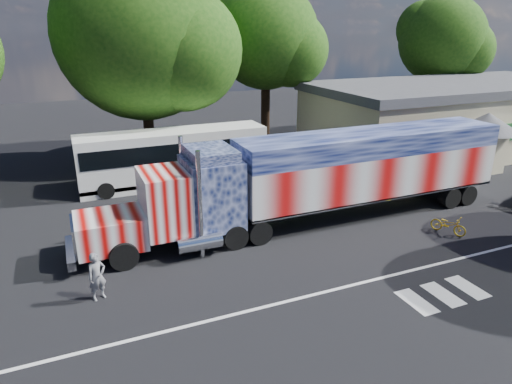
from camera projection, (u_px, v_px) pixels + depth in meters
name	position (u px, v px, depth m)	size (l,w,h in m)	color
ground	(284.00, 257.00, 19.10)	(100.00, 100.00, 0.00)	black
lane_markings	(373.00, 294.00, 16.47)	(30.00, 2.67, 0.01)	silver
semi_truck	(324.00, 175.00, 21.94)	(21.52, 3.40, 4.59)	black
coach_bus	(174.00, 156.00, 27.61)	(11.26, 2.62, 3.28)	white
hall_building	(455.00, 117.00, 34.95)	(22.40, 12.80, 5.20)	beige
woman	(97.00, 276.00, 15.89)	(0.64, 0.42, 1.77)	slate
bicycle	(448.00, 225.00, 21.18)	(0.57, 1.64, 0.86)	gold
tree_ne_a	(268.00, 37.00, 34.60)	(8.37, 7.97, 12.41)	black
tree_far_ne	(443.00, 40.00, 41.59)	(8.13, 7.74, 11.88)	black
tree_n_mid	(144.00, 34.00, 29.23)	(11.56, 11.01, 14.19)	black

